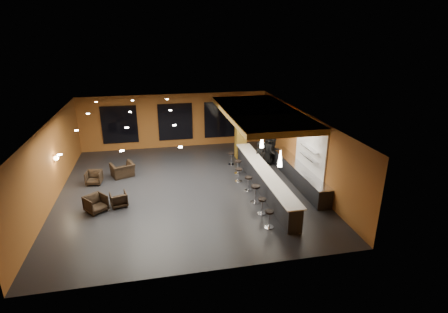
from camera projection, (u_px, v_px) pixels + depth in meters
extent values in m
cube|color=black|center=(187.00, 188.00, 17.31)|extent=(12.00, 13.00, 0.10)
cube|color=black|center=(184.00, 117.00, 16.07)|extent=(12.00, 13.00, 0.10)
cube|color=brown|center=(175.00, 121.00, 22.71)|extent=(12.00, 0.10, 3.50)
cube|color=brown|center=(206.00, 225.00, 10.67)|extent=(12.00, 0.10, 3.50)
cube|color=brown|center=(50.00, 163.00, 15.55)|extent=(0.10, 13.00, 3.50)
cube|color=brown|center=(303.00, 146.00, 17.83)|extent=(0.10, 13.00, 3.50)
cube|color=olive|center=(260.00, 113.00, 17.81)|extent=(3.60, 8.00, 0.28)
cube|color=black|center=(120.00, 125.00, 21.97)|extent=(2.20, 0.06, 2.40)
cube|color=black|center=(175.00, 122.00, 22.63)|extent=(2.20, 0.06, 2.40)
cube|color=black|center=(221.00, 120.00, 23.19)|extent=(2.20, 0.06, 2.40)
cube|color=white|center=(311.00, 148.00, 16.81)|extent=(0.06, 3.20, 2.40)
cube|color=black|center=(264.00, 180.00, 16.89)|extent=(0.60, 8.00, 1.00)
cube|color=silver|center=(264.00, 170.00, 16.71)|extent=(0.78, 8.10, 0.05)
cube|color=black|center=(298.00, 174.00, 17.75)|extent=(0.70, 6.00, 0.86)
cube|color=silver|center=(299.00, 166.00, 17.60)|extent=(0.72, 6.00, 0.03)
cube|color=silver|center=(309.00, 157.00, 16.74)|extent=(0.30, 1.50, 0.03)
cube|color=silver|center=(310.00, 148.00, 16.58)|extent=(0.30, 1.50, 0.03)
cube|color=olive|center=(241.00, 130.00, 20.69)|extent=(0.60, 0.60, 3.50)
sphere|color=#FFE5B2|center=(56.00, 158.00, 16.02)|extent=(0.22, 0.22, 0.22)
cone|color=white|center=(280.00, 159.00, 14.42)|extent=(0.20, 0.20, 0.70)
cone|color=white|center=(262.00, 141.00, 16.71)|extent=(0.20, 0.20, 0.70)
cone|color=white|center=(248.00, 127.00, 19.01)|extent=(0.20, 0.20, 0.70)
imported|color=black|center=(260.00, 157.00, 18.96)|extent=(0.69, 0.55, 1.66)
imported|color=black|center=(274.00, 152.00, 19.79)|extent=(0.95, 0.83, 1.67)
imported|color=black|center=(268.00, 150.00, 19.89)|extent=(0.91, 0.63, 1.80)
imported|color=black|center=(96.00, 204.00, 14.91)|extent=(1.12, 1.13, 0.74)
imported|color=black|center=(119.00, 199.00, 15.38)|extent=(0.84, 0.85, 0.64)
imported|color=black|center=(94.00, 178.00, 17.57)|extent=(0.81, 0.83, 0.69)
imported|color=black|center=(123.00, 170.00, 18.46)|extent=(1.40, 1.32, 0.73)
cylinder|color=silver|center=(269.00, 227.00, 13.81)|extent=(0.38, 0.38, 0.03)
cylinder|color=silver|center=(269.00, 220.00, 13.70)|extent=(0.07, 0.07, 0.66)
cylinder|color=black|center=(269.00, 212.00, 13.57)|extent=(0.36, 0.36, 0.08)
cylinder|color=silver|center=(262.00, 213.00, 14.83)|extent=(0.36, 0.36, 0.03)
cylinder|color=silver|center=(262.00, 207.00, 14.72)|extent=(0.06, 0.06, 0.64)
cylinder|color=black|center=(262.00, 199.00, 14.60)|extent=(0.35, 0.35, 0.07)
cylinder|color=silver|center=(255.00, 202.00, 15.79)|extent=(0.42, 0.42, 0.03)
cylinder|color=silver|center=(255.00, 195.00, 15.66)|extent=(0.07, 0.07, 0.74)
cylinder|color=black|center=(256.00, 186.00, 15.52)|extent=(0.40, 0.40, 0.08)
cylinder|color=silver|center=(248.00, 190.00, 16.96)|extent=(0.36, 0.36, 0.03)
cylinder|color=silver|center=(248.00, 184.00, 16.85)|extent=(0.06, 0.06, 0.63)
cylinder|color=black|center=(248.00, 178.00, 16.73)|extent=(0.34, 0.34, 0.07)
cylinder|color=silver|center=(239.00, 181.00, 17.95)|extent=(0.36, 0.36, 0.03)
cylinder|color=silver|center=(239.00, 176.00, 17.83)|extent=(0.06, 0.06, 0.63)
cylinder|color=black|center=(239.00, 169.00, 17.72)|extent=(0.34, 0.34, 0.07)
cylinder|color=silver|center=(238.00, 173.00, 18.94)|extent=(0.38, 0.38, 0.03)
cylinder|color=silver|center=(238.00, 168.00, 18.82)|extent=(0.07, 0.07, 0.66)
cylinder|color=black|center=(238.00, 161.00, 18.70)|extent=(0.36, 0.36, 0.08)
cylinder|color=silver|center=(231.00, 164.00, 20.17)|extent=(0.36, 0.36, 0.03)
cylinder|color=silver|center=(231.00, 159.00, 20.05)|extent=(0.06, 0.06, 0.63)
cylinder|color=black|center=(231.00, 154.00, 19.94)|extent=(0.34, 0.34, 0.07)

